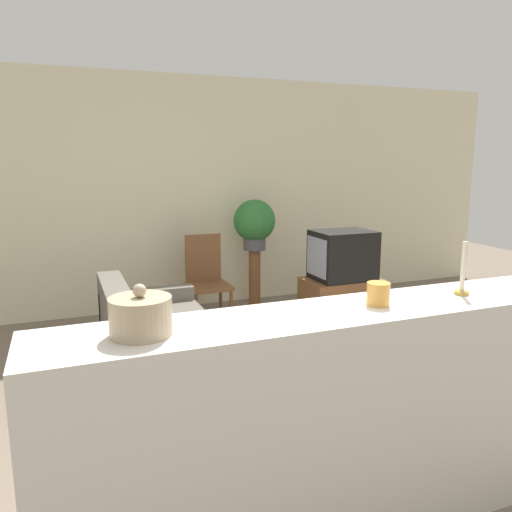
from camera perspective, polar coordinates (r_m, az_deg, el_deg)
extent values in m
plane|color=#756656|center=(3.18, 5.05, -22.44)|extent=(14.00, 14.00, 0.00)
cube|color=beige|center=(5.93, -9.80, 6.94)|extent=(9.00, 0.06, 2.70)
cube|color=#605B51|center=(4.20, -10.52, -10.61)|extent=(0.87, 1.62, 0.44)
cube|color=#605B51|center=(4.03, -15.39, -6.13)|extent=(0.20, 1.62, 0.31)
cube|color=#605B51|center=(3.52, -8.18, -13.83)|extent=(0.87, 0.16, 0.56)
cube|color=#605B51|center=(4.85, -12.23, -6.91)|extent=(0.87, 0.16, 0.56)
cube|color=brown|center=(5.36, 9.71, -5.30)|extent=(0.79, 0.49, 0.53)
cube|color=black|center=(5.24, 9.89, 0.12)|extent=(0.60, 0.47, 0.51)
cube|color=#939EB2|center=(5.09, 6.96, -0.12)|extent=(0.02, 0.39, 0.39)
cube|color=brown|center=(5.39, -5.43, -3.47)|extent=(0.44, 0.44, 0.04)
cube|color=brown|center=(5.52, -6.06, -0.19)|extent=(0.40, 0.04, 0.52)
cylinder|color=brown|center=(5.23, -6.81, -6.42)|extent=(0.04, 0.04, 0.39)
cylinder|color=brown|center=(5.33, -2.84, -6.01)|extent=(0.04, 0.04, 0.39)
cylinder|color=brown|center=(5.58, -7.82, -5.32)|extent=(0.04, 0.04, 0.39)
cylinder|color=brown|center=(5.68, -4.08, -4.96)|extent=(0.04, 0.04, 0.39)
cylinder|color=brown|center=(5.88, -0.17, -2.72)|extent=(0.14, 0.14, 0.72)
cylinder|color=#4C4C51|center=(5.79, -0.18, 1.39)|extent=(0.26, 0.26, 0.13)
sphere|color=#2D7033|center=(5.75, -0.18, 4.07)|extent=(0.49, 0.49, 0.49)
cube|color=silver|center=(2.52, 10.75, -17.79)|extent=(2.82, 0.44, 1.09)
cylinder|color=tan|center=(1.96, -13.04, -6.71)|extent=(0.24, 0.24, 0.15)
sphere|color=tan|center=(1.93, -13.17, -3.87)|extent=(0.05, 0.05, 0.05)
cylinder|color=gold|center=(2.36, 13.79, -4.23)|extent=(0.11, 0.11, 0.11)
cylinder|color=#B7933D|center=(2.68, 22.42, -3.90)|extent=(0.07, 0.07, 0.02)
cylinder|color=beige|center=(2.65, 22.63, -1.10)|extent=(0.02, 0.02, 0.25)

